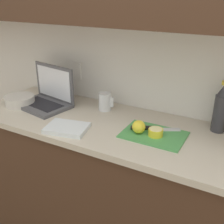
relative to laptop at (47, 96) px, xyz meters
The scene contains 10 objects.
counter_unit 1.04m from the laptop, ahead, with size 2.48×0.59×0.89m.
laptop is the anchor object (origin of this frame).
cutting_board 0.77m from the laptop, ahead, with size 0.32×0.23×0.01m, color #4C9E51.
knife 0.72m from the laptop, ahead, with size 0.25×0.15×0.02m.
lemon_half_cut 0.78m from the laptop, ahead, with size 0.08×0.08×0.04m.
lemon_whole_beside 0.70m from the laptop, ahead, with size 0.07×0.07×0.07m.
bottle_oil_tall 1.06m from the laptop, ahead, with size 0.07×0.07×0.28m.
measuring_cup 0.39m from the laptop, 15.85° to the left, with size 0.10×0.08×0.11m.
bowl_white 0.18m from the laptop, 150.82° to the right, with size 0.19×0.19×0.06m.
dish_towel 0.41m from the laptop, 35.08° to the right, with size 0.22×0.16×0.02m, color white.
Camera 1 is at (0.30, -1.25, 1.59)m, focal length 45.00 mm.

